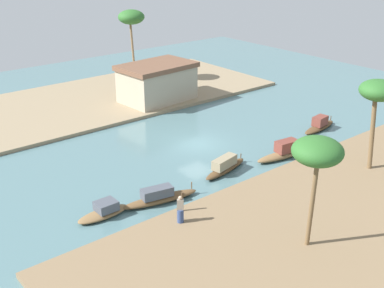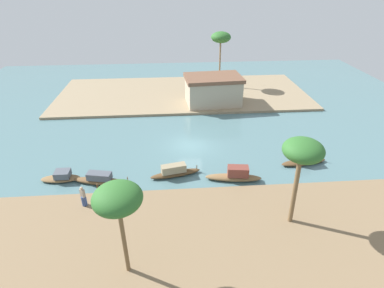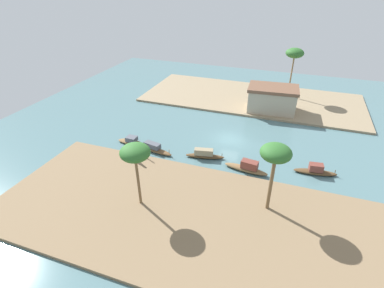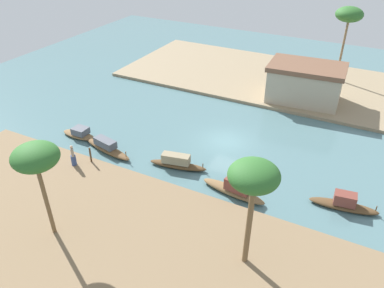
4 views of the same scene
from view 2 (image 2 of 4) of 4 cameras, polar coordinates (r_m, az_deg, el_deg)
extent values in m
plane|color=slate|center=(32.51, -0.30, -0.25)|extent=(67.91, 67.91, 0.00)
cube|color=#846B4C|center=(20.45, 3.14, -22.01)|extent=(36.77, 15.51, 0.31)
cube|color=#937F60|center=(46.59, -1.72, 9.45)|extent=(36.77, 15.51, 0.31)
ellipsoid|color=brown|center=(27.41, 7.75, -6.24)|extent=(5.06, 1.66, 0.51)
cube|color=brown|center=(27.05, 8.61, -5.06)|extent=(1.91, 1.16, 0.87)
ellipsoid|color=brown|center=(27.87, -16.45, -6.72)|extent=(5.36, 2.02, 0.47)
cube|color=#4C515B|center=(27.63, -16.98, -5.76)|extent=(2.19, 1.24, 0.63)
cylinder|color=brown|center=(26.83, -11.99, -6.46)|extent=(0.07, 0.07, 0.51)
ellipsoid|color=brown|center=(31.24, 20.18, -3.18)|extent=(4.66, 1.64, 0.42)
cube|color=brown|center=(30.93, 20.37, -2.21)|extent=(1.54, 1.07, 0.82)
cylinder|color=brown|center=(32.12, 23.35, -2.16)|extent=(0.07, 0.07, 0.39)
ellipsoid|color=brown|center=(29.55, -23.40, -5.95)|extent=(3.41, 1.22, 0.39)
cube|color=#4C515B|center=(29.20, -23.10, -5.17)|extent=(1.29, 1.10, 0.58)
ellipsoid|color=brown|center=(27.73, -3.12, -5.57)|extent=(4.69, 1.83, 0.45)
cube|color=gray|center=(27.37, -3.46, -4.61)|extent=(2.31, 1.22, 0.72)
cylinder|color=brown|center=(27.96, 0.91, -4.30)|extent=(0.07, 0.07, 0.35)
cylinder|color=#33477A|center=(25.35, -19.55, -9.99)|extent=(0.55, 0.55, 0.85)
cube|color=gray|center=(24.89, -19.84, -8.63)|extent=(0.44, 0.42, 0.67)
sphere|color=tan|center=(24.63, -20.01, -7.80)|extent=(0.23, 0.23, 0.23)
cylinder|color=#4C3823|center=(25.71, -17.21, -8.29)|extent=(0.14, 0.14, 1.27)
cylinder|color=brown|center=(18.55, -12.63, -17.22)|extent=(0.25, 0.37, 5.09)
ellipsoid|color=#2D6628|center=(16.49, -13.80, -9.84)|extent=(2.67, 2.67, 1.47)
cylinder|color=brown|center=(22.51, 18.73, -8.14)|extent=(0.32, 0.68, 5.35)
ellipsoid|color=#2D6628|center=(20.79, 20.13, -1.10)|extent=(2.69, 2.69, 1.48)
cylinder|color=#7F6647|center=(49.00, 5.23, 14.71)|extent=(0.25, 0.79, 6.78)
ellipsoid|color=#2D6628|center=(48.14, 5.45, 19.29)|extent=(2.95, 2.95, 1.62)
cube|color=tan|center=(42.07, 3.95, 9.78)|extent=(7.38, 5.18, 3.32)
cube|color=brown|center=(41.47, 4.04, 12.25)|extent=(7.83, 5.49, 0.48)
camera|label=1|loc=(22.52, -96.59, -4.04)|focal=46.52mm
camera|label=3|loc=(11.46, 123.81, 0.11)|focal=28.06mm
camera|label=4|loc=(13.22, 87.28, 9.64)|focal=36.83mm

